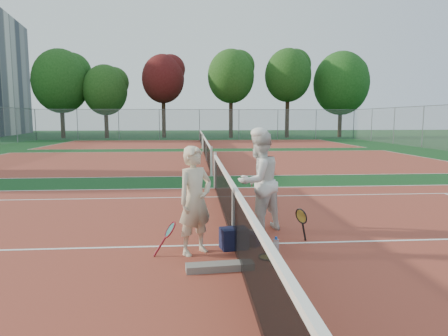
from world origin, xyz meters
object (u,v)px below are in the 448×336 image
object	(u,v)px
racket_spare	(266,257)
player_a	(195,200)
player_b	(259,182)
sports_bag_purple	(251,239)
sports_bag_navy	(234,238)
water_bottle	(276,249)
net_main	(233,215)
racket_black_held	(301,226)
racket_red	(170,239)

from	to	relation	value
racket_spare	player_a	bearing A→B (deg)	63.88
player_b	sports_bag_purple	size ratio (longest dim) A/B	6.89
player_a	sports_bag_purple	distance (m)	1.22
sports_bag_navy	water_bottle	distance (m)	0.78
sports_bag_purple	net_main	bearing A→B (deg)	167.28
racket_black_held	water_bottle	size ratio (longest dim) A/B	1.95
player_a	racket_red	bearing A→B (deg)	147.85
player_b	water_bottle	size ratio (longest dim) A/B	6.28
racket_red	sports_bag_purple	distance (m)	1.37
player_b	racket_red	xyz separation A→B (m)	(-1.58, -1.20, -0.68)
racket_black_held	water_bottle	bearing A→B (deg)	17.24
sports_bag_navy	net_main	bearing A→B (deg)	87.28
net_main	sports_bag_navy	distance (m)	0.39
net_main	water_bottle	distance (m)	0.98
racket_spare	water_bottle	distance (m)	0.20
racket_spare	player_b	bearing A→B (deg)	-14.30
player_a	racket_black_held	size ratio (longest dim) A/B	2.90
player_a	racket_spare	distance (m)	1.39
player_a	net_main	bearing A→B (deg)	-7.34
player_b	player_a	bearing A→B (deg)	10.94
player_a	racket_spare	size ratio (longest dim) A/B	2.82
water_bottle	racket_black_held	bearing A→B (deg)	52.18
racket_black_held	sports_bag_purple	size ratio (longest dim) A/B	2.14
net_main	racket_red	world-z (taller)	net_main
racket_red	racket_spare	bearing A→B (deg)	-27.54
player_a	racket_spare	bearing A→B (deg)	-54.19
player_b	sports_bag_purple	distance (m)	1.22
net_main	sports_bag_purple	distance (m)	0.50
net_main	sports_bag_navy	size ratio (longest dim) A/B	25.34
racket_red	racket_spare	size ratio (longest dim) A/B	0.86
racket_red	sports_bag_navy	xyz separation A→B (m)	(1.02, 0.22, -0.09)
water_bottle	sports_bag_purple	bearing A→B (deg)	113.77
sports_bag_purple	racket_black_held	bearing A→B (deg)	7.94
racket_black_held	sports_bag_navy	bearing A→B (deg)	-23.09
player_b	sports_bag_purple	xyz separation A→B (m)	(-0.26, -0.86, -0.83)
player_b	racket_black_held	size ratio (longest dim) A/B	3.23
racket_red	water_bottle	distance (m)	1.63
racket_black_held	player_b	bearing A→B (deg)	-85.03
racket_red	racket_spare	distance (m)	1.51
sports_bag_purple	water_bottle	bearing A→B (deg)	-66.23
sports_bag_navy	racket_spare	bearing A→B (deg)	-48.33
racket_black_held	racket_spare	xyz separation A→B (m)	(-0.73, -0.75, -0.28)
racket_spare	sports_bag_navy	size ratio (longest dim) A/B	1.38
net_main	racket_black_held	size ratio (longest dim) A/B	18.79
player_a	water_bottle	distance (m)	1.44
water_bottle	sports_bag_navy	bearing A→B (deg)	138.56
racket_black_held	racket_spare	world-z (taller)	racket_black_held
net_main	sports_bag_purple	xyz separation A→B (m)	(0.29, -0.07, -0.40)
net_main	player_a	distance (m)	0.81
racket_red	water_bottle	size ratio (longest dim) A/B	1.72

